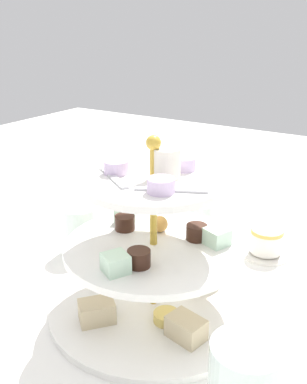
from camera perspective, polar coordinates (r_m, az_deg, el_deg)
ground_plane at (r=0.68m, az=0.00°, el=-14.79°), size 2.40×2.40×0.00m
tiered_serving_stand at (r=0.63m, az=0.05°, el=-8.84°), size 0.31×0.31×0.26m
water_glass_short_left at (r=0.86m, az=5.77°, el=-3.64°), size 0.06×0.06×0.07m
teacup_with_saucer at (r=0.83m, az=14.37°, el=-6.34°), size 0.09×0.09×0.05m
water_glass_mid_back at (r=0.82m, az=-9.47°, el=-4.79°), size 0.06×0.06×0.09m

